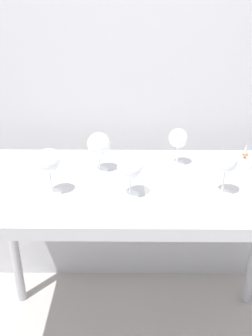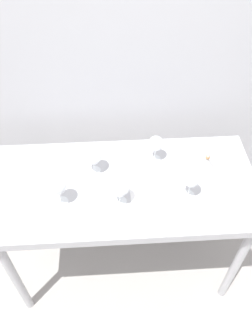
# 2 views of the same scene
# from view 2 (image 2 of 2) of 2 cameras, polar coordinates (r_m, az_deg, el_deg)

# --- Properties ---
(ground_plane) EXTENTS (6.00, 6.00, 0.00)m
(ground_plane) POSITION_cam_2_polar(r_m,az_deg,el_deg) (2.56, -0.25, -15.35)
(ground_plane) COLOR #9E9994
(back_wall) EXTENTS (3.80, 0.04, 2.60)m
(back_wall) POSITION_cam_2_polar(r_m,az_deg,el_deg) (1.90, -1.28, 16.86)
(back_wall) COLOR #B8B8BD
(back_wall) RESTS_ON ground_plane
(steel_counter) EXTENTS (1.40, 0.65, 0.90)m
(steel_counter) POSITION_cam_2_polar(r_m,az_deg,el_deg) (1.88, -0.32, -4.70)
(steel_counter) COLOR #B3B3B8
(steel_counter) RESTS_ON ground_plane
(wine_glass_near_right) EXTENTS (0.08, 0.08, 0.17)m
(wine_glass_near_right) POSITION_cam_2_polar(r_m,az_deg,el_deg) (1.68, 10.78, -1.92)
(wine_glass_near_right) COLOR white
(wine_glass_near_right) RESTS_ON steel_counter
(wine_glass_near_left) EXTENTS (0.09, 0.09, 0.18)m
(wine_glass_near_left) POSITION_cam_2_polar(r_m,az_deg,el_deg) (1.65, -11.29, -2.95)
(wine_glass_near_left) COLOR white
(wine_glass_near_left) RESTS_ON steel_counter
(wine_glass_far_left) EXTENTS (0.09, 0.09, 0.17)m
(wine_glass_far_left) POSITION_cam_2_polar(r_m,az_deg,el_deg) (1.77, -5.54, 1.97)
(wine_glass_far_left) COLOR white
(wine_glass_far_left) RESTS_ON steel_counter
(wine_glass_near_center) EXTENTS (0.09, 0.09, 0.16)m
(wine_glass_near_center) POSITION_cam_2_polar(r_m,az_deg,el_deg) (1.63, -1.04, -3.28)
(wine_glass_near_center) COLOR white
(wine_glass_near_center) RESTS_ON steel_counter
(wine_glass_far_right) EXTENTS (0.08, 0.08, 0.16)m
(wine_glass_far_right) POSITION_cam_2_polar(r_m,az_deg,el_deg) (1.83, 4.97, 3.95)
(wine_glass_far_right) COLOR white
(wine_glass_far_right) RESTS_ON steel_counter
(tasting_sheet_upper) EXTENTS (0.18, 0.26, 0.00)m
(tasting_sheet_upper) POSITION_cam_2_polar(r_m,az_deg,el_deg) (1.78, 3.28, -3.19)
(tasting_sheet_upper) COLOR white
(tasting_sheet_upper) RESTS_ON steel_counter
(tasting_sheet_lower) EXTENTS (0.24, 0.26, 0.00)m
(tasting_sheet_lower) POSITION_cam_2_polar(r_m,az_deg,el_deg) (1.90, -11.98, -0.21)
(tasting_sheet_lower) COLOR white
(tasting_sheet_lower) RESTS_ON steel_counter
(decanter_funnel) EXTENTS (0.11, 0.11, 0.13)m
(decanter_funnel) POSITION_cam_2_polar(r_m,az_deg,el_deg) (1.89, 13.19, 0.93)
(decanter_funnel) COLOR #B3B3B3
(decanter_funnel) RESTS_ON steel_counter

